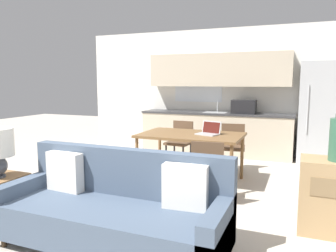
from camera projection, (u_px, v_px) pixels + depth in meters
The scene contains 11 objects.
ground_plane at pixel (106, 241), 3.20m from camera, with size 20.00×20.00×0.00m, color beige.
wall_back at pixel (219, 91), 7.27m from camera, with size 6.40×0.07×2.70m.
kitchen_counter at pixel (216, 115), 7.05m from camera, with size 3.22×0.65×2.15m.
refrigerator at pixel (320, 113), 6.18m from camera, with size 0.77×0.74×1.92m.
dining_table at pixel (191, 138), 5.04m from camera, with size 1.55×0.97×0.75m.
couch at pixel (115, 211), 3.06m from camera, with size 2.14×0.80×0.89m.
side_table at pixel (0, 192), 3.56m from camera, with size 0.46×0.46×0.53m.
dining_chair_far_left at pixel (180, 140), 6.04m from camera, with size 0.45×0.45×0.82m.
dining_chair_far_right at pixel (232, 145), 5.62m from camera, with size 0.48×0.48×0.82m.
dining_chair_near_right at pixel (208, 167), 4.13m from camera, with size 0.47×0.47×0.82m.
laptop at pixel (209, 131), 4.98m from camera, with size 0.38×0.34×0.20m.
Camera 1 is at (1.71, -2.56, 1.54)m, focal length 35.00 mm.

